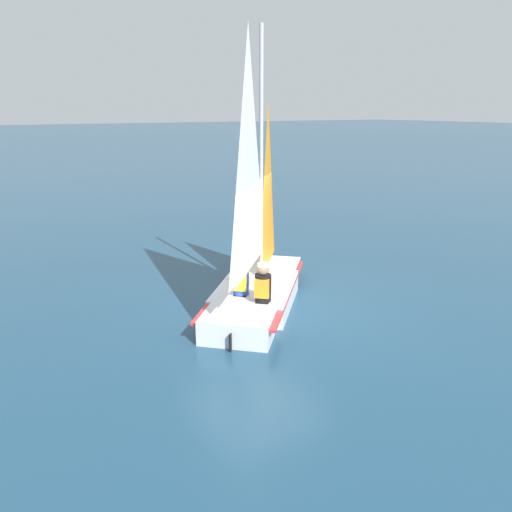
{
  "coord_description": "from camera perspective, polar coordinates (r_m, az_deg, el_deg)",
  "views": [
    {
      "loc": [
        4.85,
        8.07,
        3.83
      ],
      "look_at": [
        0.0,
        0.0,
        1.04
      ],
      "focal_mm": 35.0,
      "sensor_mm": 36.0,
      "label": 1
    }
  ],
  "objects": [
    {
      "name": "ground_plane",
      "position": [
        10.16,
        0.0,
        -5.63
      ],
      "size": [
        260.0,
        260.0,
        0.0
      ],
      "primitive_type": "plane",
      "color": "navy"
    },
    {
      "name": "sailboat_main",
      "position": [
        9.84,
        -0.05,
        -1.37
      ],
      "size": [
        3.69,
        3.83,
        5.33
      ],
      "rotation": [
        0.0,
        0.0,
        3.97
      ],
      "color": "silver",
      "rests_on": "ground_plane"
    },
    {
      "name": "sailor_helm",
      "position": [
        9.45,
        -1.73,
        -3.29
      ],
      "size": [
        0.42,
        0.43,
        1.16
      ],
      "rotation": [
        0.0,
        0.0,
        3.97
      ],
      "color": "black",
      "rests_on": "ground_plane"
    },
    {
      "name": "sailor_crew",
      "position": [
        9.1,
        0.8,
        -4.06
      ],
      "size": [
        0.42,
        0.43,
        1.16
      ],
      "rotation": [
        0.0,
        0.0,
        3.97
      ],
      "color": "black",
      "rests_on": "ground_plane"
    }
  ]
}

